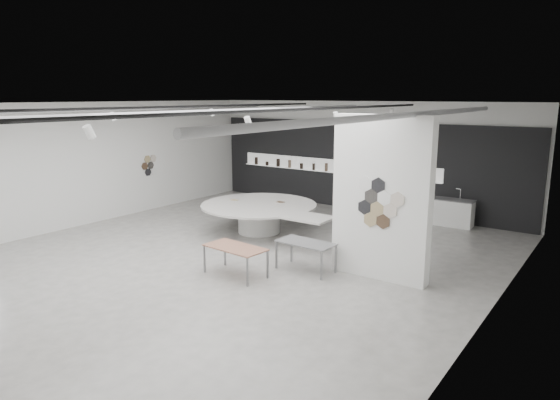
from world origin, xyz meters
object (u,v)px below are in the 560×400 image
Objects in this scene: sample_table_wood at (235,249)px; kitchen_counter at (449,212)px; display_island at (260,214)px; partition_column at (381,198)px; sample_table_stone at (306,245)px.

kitchen_counter is (2.52, 7.29, -0.20)m from sample_table_wood.
display_island is 5.93m from kitchen_counter.
sample_table_wood is at bearing -110.25° from kitchen_counter.
partition_column is 2.42× the size of kitchen_counter.
partition_column is 5.68m from kitchen_counter.
sample_table_wood is 7.72m from kitchen_counter.
sample_table_wood is 1.63m from sample_table_stone.
sample_table_wood is (1.73, -3.17, 0.06)m from display_island.
sample_table_stone is (2.85, -1.98, 0.06)m from display_island.
kitchen_counter reaches higher than sample_table_stone.
sample_table_wood is at bearing -146.22° from partition_column.
display_island is 2.93× the size of kitchen_counter.
kitchen_counter is at bearing 44.12° from display_island.
sample_table_wood is at bearing -133.19° from sample_table_stone.
kitchen_counter is at bearing 77.00° from sample_table_stone.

